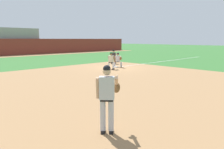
# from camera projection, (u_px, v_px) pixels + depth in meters

# --- Properties ---
(ground_plane) EXTENTS (160.00, 160.00, 0.00)m
(ground_plane) POSITION_uv_depth(u_px,v_px,m) (116.00, 67.00, 19.66)
(ground_plane) COLOR #336B2D
(infield_dirt_patch) EXTENTS (18.00, 18.00, 0.01)m
(infield_dirt_patch) POSITION_uv_depth(u_px,v_px,m) (114.00, 83.00, 12.79)
(infield_dirt_patch) COLOR #9E754C
(infield_dirt_patch) RESTS_ON ground
(warning_track_strip) EXTENTS (48.00, 3.20, 0.01)m
(warning_track_strip) POSITION_uv_depth(u_px,v_px,m) (24.00, 56.00, 33.76)
(warning_track_strip) COLOR #9E754C
(warning_track_strip) RESTS_ON ground
(foul_line_stripe) EXTENTS (17.32, 0.10, 0.00)m
(foul_line_stripe) POSITION_uv_depth(u_px,v_px,m) (167.00, 61.00, 25.63)
(foul_line_stripe) COLOR white
(foul_line_stripe) RESTS_ON ground
(first_base_bag) EXTENTS (0.38, 0.38, 0.09)m
(first_base_bag) POSITION_uv_depth(u_px,v_px,m) (116.00, 67.00, 19.65)
(first_base_bag) COLOR white
(first_base_bag) RESTS_ON ground
(baseball) EXTENTS (0.07, 0.07, 0.07)m
(baseball) POSITION_uv_depth(u_px,v_px,m) (117.00, 75.00, 15.11)
(baseball) COLOR white
(baseball) RESTS_ON ground
(pitcher) EXTENTS (0.85, 0.56, 1.86)m
(pitcher) POSITION_uv_depth(u_px,v_px,m) (108.00, 95.00, 5.79)
(pitcher) COLOR black
(pitcher) RESTS_ON ground
(first_baseman) EXTENTS (0.75, 1.08, 1.34)m
(first_baseman) POSITION_uv_depth(u_px,v_px,m) (118.00, 59.00, 19.70)
(first_baseman) COLOR black
(first_baseman) RESTS_ON ground
(baserunner) EXTENTS (0.61, 0.67, 1.46)m
(baserunner) POSITION_uv_depth(u_px,v_px,m) (111.00, 60.00, 18.37)
(baserunner) COLOR black
(baserunner) RESTS_ON ground
(umpire) EXTENTS (0.67, 0.67, 1.46)m
(umpire) POSITION_uv_depth(u_px,v_px,m) (114.00, 56.00, 22.40)
(umpire) COLOR black
(umpire) RESTS_ON ground
(outfield_wall) EXTENTS (48.00, 0.50, 2.60)m
(outfield_wall) POSITION_uv_depth(u_px,v_px,m) (18.00, 47.00, 34.97)
(outfield_wall) COLOR maroon
(outfield_wall) RESTS_ON ground
(stadium_seating_block) EXTENTS (8.12, 3.35, 4.35)m
(stadium_seating_block) POSITION_uv_depth(u_px,v_px,m) (12.00, 41.00, 36.57)
(stadium_seating_block) COLOR gray
(stadium_seating_block) RESTS_ON ground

